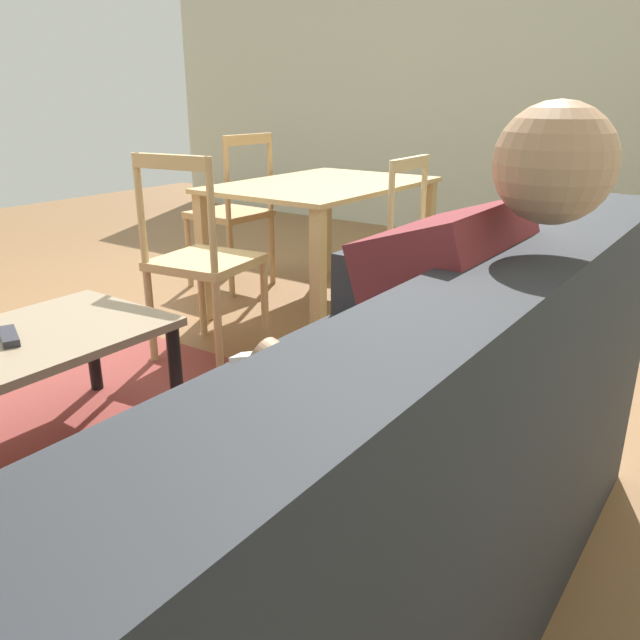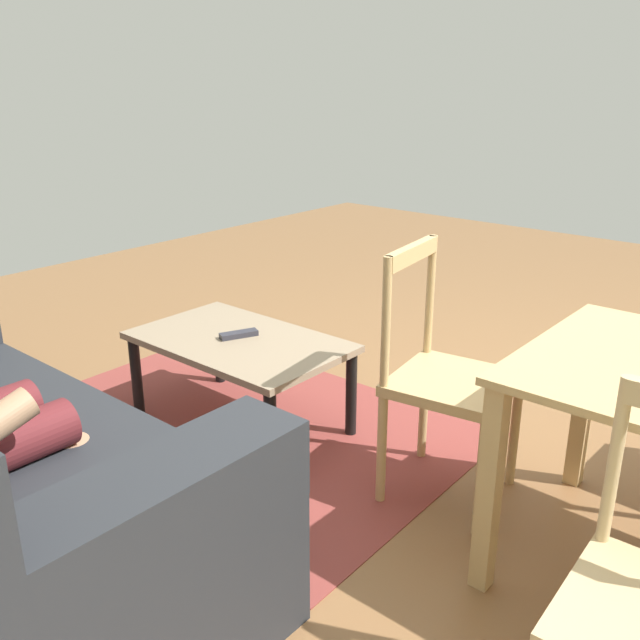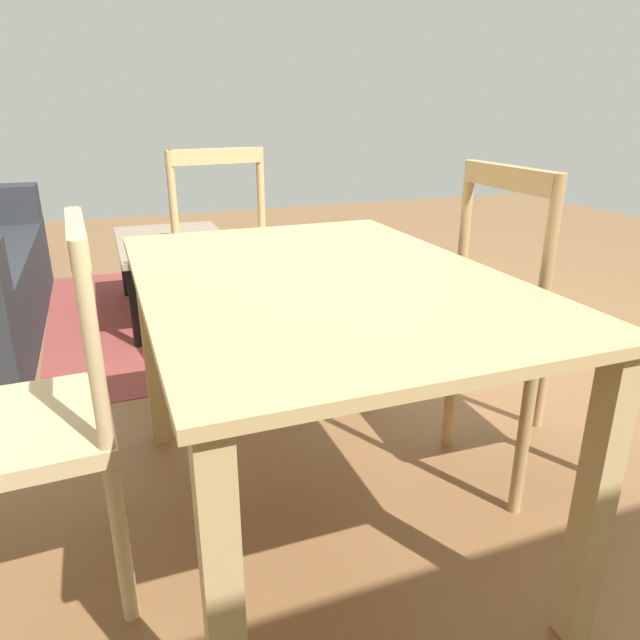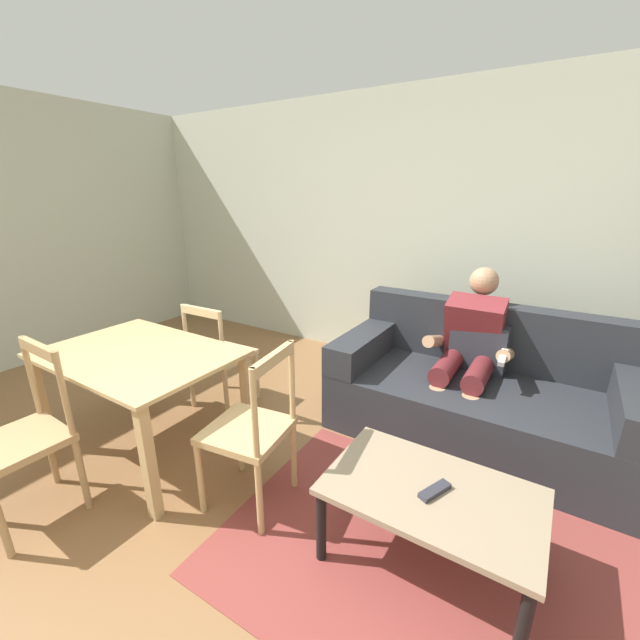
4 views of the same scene
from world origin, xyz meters
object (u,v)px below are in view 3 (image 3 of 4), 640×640
(dining_chair_near_wall, at_px, (27,425))
(dining_chair_by_doorway, at_px, (537,331))
(dining_chair_facing_couch, at_px, (236,275))
(dining_table, at_px, (320,316))
(tv_remote, at_px, (175,236))

(dining_chair_near_wall, bearing_deg, dining_chair_by_doorway, -90.01)
(dining_chair_facing_couch, relative_size, dining_chair_by_doorway, 0.99)
(dining_table, height_order, dining_chair_by_doorway, dining_chair_by_doorway)
(dining_table, xyz_separation_m, dining_chair_near_wall, (0.00, 0.70, -0.17))
(dining_chair_near_wall, distance_m, dining_chair_facing_couch, 1.18)
(dining_chair_facing_couch, distance_m, dining_chair_by_doorway, 1.19)
(dining_chair_near_wall, bearing_deg, tv_remote, -16.72)
(dining_chair_facing_couch, bearing_deg, dining_chair_by_doorway, -143.50)
(dining_chair_near_wall, bearing_deg, dining_table, -90.10)
(tv_remote, height_order, dining_chair_by_doorway, dining_chair_by_doorway)
(dining_chair_near_wall, distance_m, dining_chair_by_doorway, 1.40)
(tv_remote, relative_size, dining_chair_facing_couch, 0.18)
(dining_chair_near_wall, relative_size, dining_chair_facing_couch, 0.93)
(dining_chair_near_wall, height_order, dining_chair_by_doorway, dining_chair_by_doorway)
(tv_remote, xyz_separation_m, dining_chair_by_doorway, (-1.94, -0.82, 0.04))
(dining_chair_near_wall, xyz_separation_m, dining_chair_facing_couch, (0.95, -0.70, 0.03))
(dining_table, xyz_separation_m, dining_chair_by_doorway, (0.00, -0.70, -0.14))
(tv_remote, bearing_deg, dining_table, 27.14)
(tv_remote, height_order, dining_table, dining_table)
(dining_chair_facing_couch, xyz_separation_m, dining_chair_by_doorway, (-0.95, -0.71, 0.01))
(dining_chair_by_doorway, bearing_deg, tv_remote, 22.98)
(tv_remote, bearing_deg, dining_chair_near_wall, 6.87)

